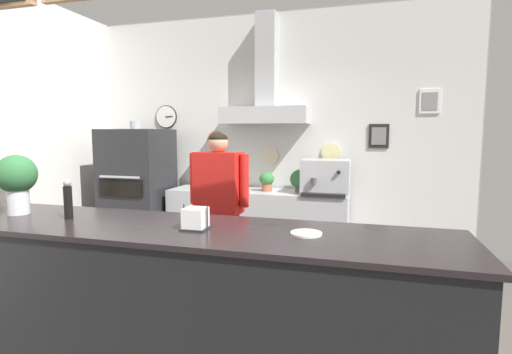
% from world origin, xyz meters
% --- Properties ---
extents(back_wall_assembly, '(4.82, 2.72, 3.08)m').
position_xyz_m(back_wall_assembly, '(-0.00, 2.44, 1.63)').
color(back_wall_assembly, gray).
rests_on(back_wall_assembly, ground_plane).
extents(service_counter, '(3.46, 0.72, 1.06)m').
position_xyz_m(service_counter, '(0.00, -0.30, 0.53)').
color(service_counter, black).
rests_on(service_counter, ground_plane).
extents(back_prep_counter, '(2.16, 0.57, 0.90)m').
position_xyz_m(back_prep_counter, '(-0.08, 2.19, 0.45)').
color(back_prep_counter, '#B7BABF').
rests_on(back_prep_counter, ground_plane).
extents(pizza_oven, '(0.76, 0.74, 1.74)m').
position_xyz_m(pizza_oven, '(-1.61, 2.02, 0.82)').
color(pizza_oven, '#232326').
rests_on(pizza_oven, ground_plane).
extents(shop_worker, '(0.57, 0.26, 1.60)m').
position_xyz_m(shop_worker, '(-0.08, 0.91, 0.85)').
color(shop_worker, '#232328').
rests_on(shop_worker, ground_plane).
extents(espresso_machine, '(0.53, 0.48, 0.39)m').
position_xyz_m(espresso_machine, '(0.73, 2.16, 1.10)').
color(espresso_machine, '#B7BABF').
rests_on(espresso_machine, back_prep_counter).
extents(potted_rosemary, '(0.18, 0.18, 0.23)m').
position_xyz_m(potted_rosemary, '(0.04, 2.17, 1.03)').
color(potted_rosemary, '#9E563D').
rests_on(potted_rosemary, back_prep_counter).
extents(potted_oregano, '(0.25, 0.25, 0.27)m').
position_xyz_m(potted_oregano, '(0.44, 2.21, 1.05)').
color(potted_oregano, '#4C4C51').
rests_on(potted_oregano, back_prep_counter).
extents(potted_thyme, '(0.16, 0.16, 0.22)m').
position_xyz_m(potted_thyme, '(-0.77, 2.22, 1.03)').
color(potted_thyme, '#9E563D').
rests_on(potted_thyme, back_prep_counter).
extents(potted_basil, '(0.17, 0.17, 0.22)m').
position_xyz_m(potted_basil, '(-0.27, 2.18, 1.03)').
color(potted_basil, '#9E563D').
rests_on(potted_basil, back_prep_counter).
extents(condiment_plate, '(0.17, 0.17, 0.01)m').
position_xyz_m(condiment_plate, '(0.88, -0.28, 1.07)').
color(condiment_plate, white).
rests_on(condiment_plate, service_counter).
extents(pepper_grinder, '(0.05, 0.05, 0.25)m').
position_xyz_m(pepper_grinder, '(-0.60, -0.31, 1.18)').
color(pepper_grinder, black).
rests_on(pepper_grinder, service_counter).
extents(basil_vase, '(0.25, 0.25, 0.39)m').
position_xyz_m(basil_vase, '(-1.03, -0.28, 1.29)').
color(basil_vase, silver).
rests_on(basil_vase, service_counter).
extents(napkin_holder, '(0.15, 0.14, 0.14)m').
position_xyz_m(napkin_holder, '(0.27, -0.33, 1.12)').
color(napkin_holder, '#262628').
rests_on(napkin_holder, service_counter).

